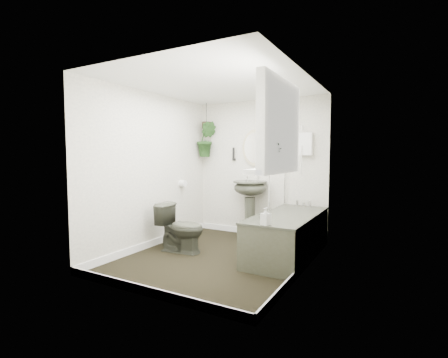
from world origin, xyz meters
The scene contains 22 objects.
floor centered at (0.00, 0.00, -0.01)m, with size 2.30×2.80×0.02m, color black.
ceiling centered at (0.00, 0.00, 2.31)m, with size 2.30×2.80×0.02m, color white.
wall_back centered at (0.00, 1.41, 1.15)m, with size 2.30×0.02×2.30m, color #ECE8CF.
wall_front centered at (0.00, -1.41, 1.15)m, with size 2.30×0.02×2.30m, color #ECE8CF.
wall_left centered at (-1.16, 0.00, 1.15)m, with size 0.02×2.80×2.30m, color #ECE8CF.
wall_right centered at (1.16, 0.00, 1.15)m, with size 0.02×2.80×2.30m, color #ECE8CF.
skirting centered at (0.00, 0.00, 0.05)m, with size 2.30×2.80×0.10m, color white.
bathtub centered at (0.80, 0.50, 0.29)m, with size 0.72×1.72×0.58m, color #35372C, non-canonical shape.
bath_screen centered at (0.47, 0.99, 1.28)m, with size 0.04×0.72×1.40m, color silver, non-canonical shape.
shower_box centered at (0.80, 1.34, 1.55)m, with size 0.20×0.10×0.35m, color white.
oval_mirror centered at (-0.08, 1.37, 1.50)m, with size 0.46×0.03×0.62m, color tan.
wall_sconce centered at (-0.48, 1.36, 1.40)m, with size 0.04×0.04×0.22m, color black.
toilet_roll_holder centered at (-1.10, 0.70, 0.90)m, with size 0.11×0.11×0.11m, color white.
window_recess centered at (1.09, -0.70, 1.65)m, with size 0.08×1.00×0.90m, color white.
window_sill centered at (1.02, -0.70, 1.23)m, with size 0.18×1.00×0.04m, color white.
window_blinds centered at (1.04, -0.70, 1.65)m, with size 0.01×0.86×0.76m, color white.
toilet centered at (-0.60, -0.03, 0.35)m, with size 0.39×0.68×0.69m, color #35372C.
pedestal_sink centered at (-0.08, 1.19, 0.48)m, with size 0.56×0.48×0.95m, color #35372C, non-canonical shape.
sill_plant centered at (1.05, -0.82, 1.37)m, with size 0.21×0.18×0.24m, color black.
hanging_plant centered at (-0.97, 1.25, 1.66)m, with size 0.34×0.28×0.63m, color black.
soap_bottle centered at (0.79, -0.29, 0.68)m, with size 0.09×0.09×0.20m, color black.
hanging_pot centered at (-0.97, 1.25, 1.91)m, with size 0.16×0.16×0.12m, color black.
Camera 1 is at (2.14, -3.72, 1.37)m, focal length 26.00 mm.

